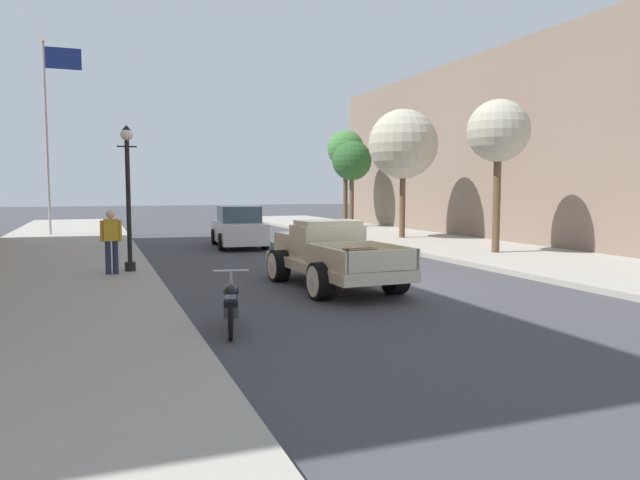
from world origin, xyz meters
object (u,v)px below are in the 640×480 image
object	(u,v)px
car_background_white	(239,228)
flagpole	(51,116)
street_lamp_near	(128,187)
street_tree_nearest	(498,132)
street_tree_third	(352,161)
street_tree_second	(403,144)
street_tree_farthest	(346,150)
hotrod_truck_cream	(329,255)
motorcycle_parked	(231,303)
pedestrian_sidewalk_left	(111,238)

from	to	relation	value
car_background_white	flagpole	distance (m)	11.82
street_lamp_near	street_tree_nearest	bearing A→B (deg)	2.01
car_background_white	street_tree_third	size ratio (longest dim) A/B	0.90
street_tree_second	street_tree_farthest	bearing A→B (deg)	84.20
hotrod_truck_cream	street_tree_nearest	size ratio (longest dim) A/B	0.96
car_background_white	street_tree_second	world-z (taller)	street_tree_second
car_background_white	street_lamp_near	bearing A→B (deg)	-123.33
motorcycle_parked	flagpole	world-z (taller)	flagpole
car_background_white	street_tree_farthest	xyz separation A→B (m)	(8.37, 8.71, 3.82)
street_tree_farthest	pedestrian_sidewalk_left	bearing A→B (deg)	-129.82
street_tree_farthest	car_background_white	bearing A→B (deg)	-133.84
pedestrian_sidewalk_left	street_lamp_near	xyz separation A→B (m)	(0.47, 0.43, 1.30)
flagpole	street_lamp_near	bearing A→B (deg)	-79.72
hotrod_truck_cream	street_tree_nearest	world-z (taller)	street_tree_nearest
pedestrian_sidewalk_left	hotrod_truck_cream	bearing A→B (deg)	-30.18
street_tree_second	motorcycle_parked	bearing A→B (deg)	-127.77
pedestrian_sidewalk_left	street_tree_nearest	bearing A→B (deg)	3.90
car_background_white	street_tree_nearest	world-z (taller)	street_tree_nearest
street_lamp_near	pedestrian_sidewalk_left	bearing A→B (deg)	-137.36
pedestrian_sidewalk_left	street_lamp_near	size ratio (longest dim) A/B	0.43
street_lamp_near	street_tree_second	size ratio (longest dim) A/B	0.68
motorcycle_parked	street_tree_second	world-z (taller)	street_tree_second
flagpole	hotrod_truck_cream	bearing A→B (deg)	-68.55
hotrod_truck_cream	street_tree_second	xyz separation A→B (m)	(7.60, 10.32, 3.53)
flagpole	street_tree_second	size ratio (longest dim) A/B	1.61
street_tree_nearest	street_tree_third	size ratio (longest dim) A/B	1.05
street_tree_nearest	street_tree_third	bearing A→B (deg)	86.27
street_lamp_near	street_tree_third	size ratio (longest dim) A/B	0.78
street_lamp_near	flagpole	world-z (taller)	flagpole
pedestrian_sidewalk_left	flagpole	distance (m)	16.08
hotrod_truck_cream	pedestrian_sidewalk_left	distance (m)	5.65
street_tree_third	flagpole	bearing A→B (deg)	-179.55
street_tree_third	street_tree_farthest	distance (m)	0.95
street_tree_second	street_tree_farthest	xyz separation A→B (m)	(0.87, 8.52, 0.30)
hotrod_truck_cream	pedestrian_sidewalk_left	size ratio (longest dim) A/B	3.03
pedestrian_sidewalk_left	street_tree_farthest	distance (m)	21.12
motorcycle_parked	street_tree_nearest	world-z (taller)	street_tree_nearest
motorcycle_parked	flagpole	bearing A→B (deg)	100.31
car_background_white	pedestrian_sidewalk_left	bearing A→B (deg)	-124.33
car_background_white	flagpole	bearing A→B (deg)	132.21
motorcycle_parked	street_lamp_near	xyz separation A→B (m)	(-1.25, 6.83, 1.94)
street_tree_nearest	street_tree_third	xyz separation A→B (m)	(0.94, 14.49, -0.33)
street_lamp_near	hotrod_truck_cream	bearing A→B (deg)	-36.51
motorcycle_parked	street_lamp_near	world-z (taller)	street_lamp_near
hotrod_truck_cream	street_tree_farthest	xyz separation A→B (m)	(8.47, 18.83, 3.83)
street_tree_third	street_lamp_near	bearing A→B (deg)	-131.05
motorcycle_parked	flagpole	distance (m)	22.61
flagpole	street_tree_farthest	distance (m)	15.62
motorcycle_parked	street_lamp_near	distance (m)	7.21
flagpole	street_tree_second	bearing A→B (deg)	-27.76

